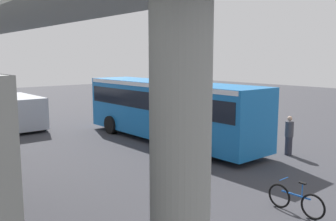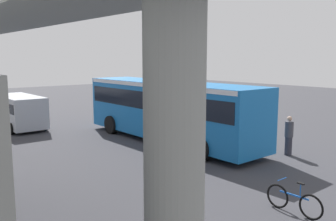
{
  "view_description": "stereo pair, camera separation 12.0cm",
  "coord_description": "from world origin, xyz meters",
  "views": [
    {
      "loc": [
        -15.31,
        12.68,
        4.39
      ],
      "look_at": [
        -0.66,
        0.28,
        1.6
      ],
      "focal_mm": 38.95,
      "sensor_mm": 36.0,
      "label": 1
    },
    {
      "loc": [
        -15.39,
        12.59,
        4.39
      ],
      "look_at": [
        -0.66,
        0.28,
        1.6
      ],
      "focal_mm": 38.95,
      "sensor_mm": 36.0,
      "label": 2
    }
  ],
  "objects": [
    {
      "name": "bicycle_blue",
      "position": [
        -10.14,
        3.56,
        0.37
      ],
      "size": [
        1.77,
        0.44,
        0.96
      ],
      "color": "black",
      "rests_on": "ground"
    },
    {
      "name": "ground",
      "position": [
        0.0,
        0.0,
        0.0
      ],
      "size": [
        80.0,
        80.0,
        0.0
      ],
      "primitive_type": "plane",
      "color": "#38383D"
    },
    {
      "name": "pedestrian",
      "position": [
        -6.54,
        -1.93,
        0.89
      ],
      "size": [
        0.38,
        0.38,
        1.79
      ],
      "color": "#2D2D38",
      "rests_on": "ground"
    },
    {
      "name": "traffic_sign",
      "position": [
        -0.81,
        -3.05,
        1.89
      ],
      "size": [
        0.08,
        0.6,
        2.8
      ],
      "color": "slate",
      "rests_on": "ground"
    },
    {
      "name": "lane_dash_leftmost",
      "position": [
        -4.0,
        -2.52,
        0.0
      ],
      "size": [
        2.0,
        0.2,
        0.01
      ],
      "primitive_type": "cube",
      "color": "silver",
      "rests_on": "ground"
    },
    {
      "name": "parked_van",
      "position": [
        7.78,
        5.33,
        1.18
      ],
      "size": [
        4.8,
        2.17,
        2.05
      ],
      "color": "#B7BCC6",
      "rests_on": "ground"
    },
    {
      "name": "city_bus",
      "position": [
        -0.91,
        0.48,
        1.88
      ],
      "size": [
        11.54,
        2.85,
        3.15
      ],
      "color": "#196BB7",
      "rests_on": "ground"
    },
    {
      "name": "lane_dash_centre",
      "position": [
        4.0,
        -2.52,
        0.0
      ],
      "size": [
        2.0,
        0.2,
        0.01
      ],
      "primitive_type": "cube",
      "color": "silver",
      "rests_on": "ground"
    },
    {
      "name": "lane_dash_left",
      "position": [
        0.0,
        -2.52,
        0.0
      ],
      "size": [
        2.0,
        0.2,
        0.01
      ],
      "primitive_type": "cube",
      "color": "silver",
      "rests_on": "ground"
    }
  ]
}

